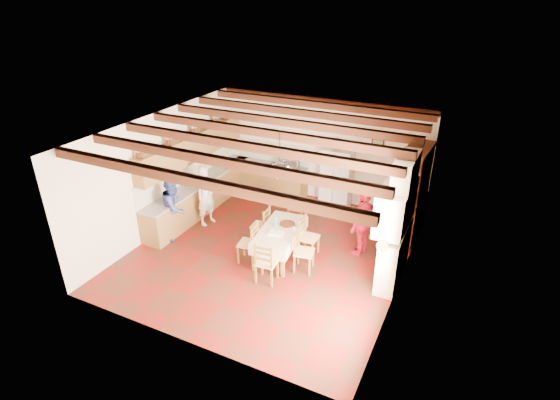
# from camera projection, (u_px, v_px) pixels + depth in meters

# --- Properties ---
(floor) EXTENTS (6.00, 6.50, 0.02)m
(floor) POSITION_uv_depth(u_px,v_px,m) (271.00, 252.00, 10.37)
(floor) COLOR #4C1D13
(floor) RESTS_ON ground
(ceiling) EXTENTS (6.00, 6.50, 0.02)m
(ceiling) POSITION_uv_depth(u_px,v_px,m) (269.00, 129.00, 9.03)
(ceiling) COLOR white
(ceiling) RESTS_ON ground
(wall_back) EXTENTS (6.00, 0.02, 3.00)m
(wall_back) POSITION_uv_depth(u_px,v_px,m) (322.00, 150.00, 12.33)
(wall_back) COLOR #EDE4CB
(wall_back) RESTS_ON ground
(wall_front) EXTENTS (6.00, 0.02, 3.00)m
(wall_front) POSITION_uv_depth(u_px,v_px,m) (179.00, 272.00, 7.07)
(wall_front) COLOR #EDE4CB
(wall_front) RESTS_ON ground
(wall_left) EXTENTS (0.02, 6.50, 3.00)m
(wall_left) POSITION_uv_depth(u_px,v_px,m) (163.00, 172.00, 10.87)
(wall_left) COLOR #EDE4CB
(wall_left) RESTS_ON ground
(wall_right) EXTENTS (0.02, 6.50, 3.00)m
(wall_right) POSITION_uv_depth(u_px,v_px,m) (407.00, 223.00, 8.52)
(wall_right) COLOR #EDE4CB
(wall_right) RESTS_ON ground
(ceiling_beams) EXTENTS (6.00, 6.30, 0.16)m
(ceiling_beams) POSITION_uv_depth(u_px,v_px,m) (269.00, 133.00, 9.07)
(ceiling_beams) COLOR #34160B
(ceiling_beams) RESTS_ON ground
(lower_cabinets_left) EXTENTS (0.60, 4.30, 0.86)m
(lower_cabinets_left) POSITION_uv_depth(u_px,v_px,m) (201.00, 196.00, 12.07)
(lower_cabinets_left) COLOR brown
(lower_cabinets_left) RESTS_ON ground
(lower_cabinets_back) EXTENTS (2.30, 0.60, 0.86)m
(lower_cabinets_back) POSITION_uv_depth(u_px,v_px,m) (269.00, 179.00, 13.16)
(lower_cabinets_back) COLOR brown
(lower_cabinets_back) RESTS_ON ground
(countertop_left) EXTENTS (0.62, 4.30, 0.04)m
(countertop_left) POSITION_uv_depth(u_px,v_px,m) (200.00, 181.00, 11.87)
(countertop_left) COLOR gray
(countertop_left) RESTS_ON lower_cabinets_left
(countertop_back) EXTENTS (2.34, 0.62, 0.04)m
(countertop_back) POSITION_uv_depth(u_px,v_px,m) (269.00, 165.00, 12.96)
(countertop_back) COLOR gray
(countertop_back) RESTS_ON lower_cabinets_back
(backsplash_left) EXTENTS (0.03, 4.30, 0.60)m
(backsplash_left) POSITION_uv_depth(u_px,v_px,m) (190.00, 169.00, 11.84)
(backsplash_left) COLOR beige
(backsplash_left) RESTS_ON ground
(backsplash_back) EXTENTS (2.30, 0.03, 0.60)m
(backsplash_back) POSITION_uv_depth(u_px,v_px,m) (273.00, 152.00, 13.05)
(backsplash_back) COLOR beige
(backsplash_back) RESTS_ON ground
(upper_cabinets) EXTENTS (0.35, 4.20, 0.70)m
(upper_cabinets) POSITION_uv_depth(u_px,v_px,m) (193.00, 147.00, 11.49)
(upper_cabinets) COLOR brown
(upper_cabinets) RESTS_ON ground
(fireplace) EXTENTS (0.56, 1.60, 2.80)m
(fireplace) POSITION_uv_depth(u_px,v_px,m) (394.00, 220.00, 8.84)
(fireplace) COLOR beige
(fireplace) RESTS_ON ground
(wall_picture) EXTENTS (0.34, 0.03, 0.42)m
(wall_picture) POSITION_uv_depth(u_px,v_px,m) (378.00, 146.00, 11.54)
(wall_picture) COLOR black
(wall_picture) RESTS_ON ground
(refrigerator) EXTENTS (0.84, 0.69, 1.68)m
(refrigerator) POSITION_uv_depth(u_px,v_px,m) (338.00, 177.00, 12.26)
(refrigerator) COLOR white
(refrigerator) RESTS_ON floor
(hutch) EXTENTS (0.65, 1.33, 2.35)m
(hutch) POSITION_uv_depth(u_px,v_px,m) (412.00, 193.00, 10.51)
(hutch) COLOR #381B0C
(hutch) RESTS_ON floor
(dining_table) EXTENTS (1.00, 1.72, 0.72)m
(dining_table) POSITION_uv_depth(u_px,v_px,m) (280.00, 232.00, 9.91)
(dining_table) COLOR beige
(dining_table) RESTS_ON floor
(chandelier) EXTENTS (0.47, 0.47, 0.03)m
(chandelier) POSITION_uv_depth(u_px,v_px,m) (280.00, 166.00, 9.19)
(chandelier) COLOR black
(chandelier) RESTS_ON ground
(chair_left_near) EXTENTS (0.46, 0.48, 0.96)m
(chair_left_near) POSITION_uv_depth(u_px,v_px,m) (248.00, 243.00, 9.81)
(chair_left_near) COLOR brown
(chair_left_near) RESTS_ON floor
(chair_left_far) EXTENTS (0.44, 0.46, 0.96)m
(chair_left_far) POSITION_uv_depth(u_px,v_px,m) (260.00, 225.00, 10.53)
(chair_left_far) COLOR brown
(chair_left_far) RESTS_ON floor
(chair_right_near) EXTENTS (0.46, 0.48, 0.96)m
(chair_right_near) POSITION_uv_depth(u_px,v_px,m) (304.00, 251.00, 9.49)
(chair_right_near) COLOR brown
(chair_right_near) RESTS_ON floor
(chair_right_far) EXTENTS (0.40, 0.42, 0.96)m
(chair_right_far) POSITION_uv_depth(u_px,v_px,m) (309.00, 237.00, 10.03)
(chair_right_far) COLOR brown
(chair_right_far) RESTS_ON floor
(chair_end_near) EXTENTS (0.45, 0.43, 0.96)m
(chair_end_near) POSITION_uv_depth(u_px,v_px,m) (267.00, 262.00, 9.14)
(chair_end_near) COLOR brown
(chair_end_near) RESTS_ON floor
(chair_end_far) EXTENTS (0.44, 0.42, 0.96)m
(chair_end_far) POSITION_uv_depth(u_px,v_px,m) (292.00, 219.00, 10.81)
(chair_end_far) COLOR brown
(chair_end_far) RESTS_ON floor
(person_man) EXTENTS (0.51, 0.66, 1.63)m
(person_man) POSITION_uv_depth(u_px,v_px,m) (206.00, 195.00, 11.24)
(person_man) COLOR beige
(person_man) RESTS_ON floor
(person_woman_blue) EXTENTS (0.79, 0.92, 1.62)m
(person_woman_blue) POSITION_uv_depth(u_px,v_px,m) (174.00, 207.00, 10.65)
(person_woman_blue) COLOR #33418C
(person_woman_blue) RESTS_ON floor
(person_woman_red) EXTENTS (0.64, 1.03, 1.64)m
(person_woman_red) POSITION_uv_depth(u_px,v_px,m) (363.00, 223.00, 9.92)
(person_woman_red) COLOR #AE1223
(person_woman_red) RESTS_ON floor
(microwave) EXTENTS (0.67, 0.55, 0.32)m
(microwave) POSITION_uv_depth(u_px,v_px,m) (290.00, 163.00, 12.61)
(microwave) COLOR silver
(microwave) RESTS_ON countertop_back
(fridge_vase) EXTENTS (0.30, 0.30, 0.29)m
(fridge_vase) POSITION_uv_depth(u_px,v_px,m) (337.00, 143.00, 11.85)
(fridge_vase) COLOR #381B0C
(fridge_vase) RESTS_ON refrigerator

